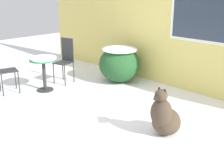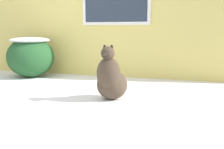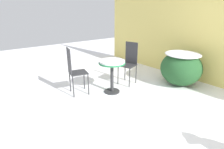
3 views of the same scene
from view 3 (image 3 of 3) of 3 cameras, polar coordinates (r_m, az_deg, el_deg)
The scene contains 5 objects.
ground_plane at distance 3.15m, azimuth 17.28°, elevation -14.41°, with size 16.00×16.00×0.00m, color white.
shrub_left at distance 4.56m, azimuth 21.60°, elevation 2.25°, with size 0.98×0.95×0.83m.
patio_table at distance 3.78m, azimuth -0.00°, elevation 2.35°, with size 0.57×0.57×0.74m.
patio_chair_near_table at distance 4.33m, azimuth 5.61°, elevation 4.22°, with size 0.45×0.45×1.03m.
patio_chair_far_side at distance 3.80m, azimuth -12.13°, elevation 1.57°, with size 0.44×0.44×1.03m.
Camera 3 is at (1.36, -2.25, 1.74)m, focal length 28.00 mm.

